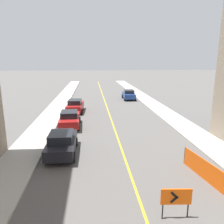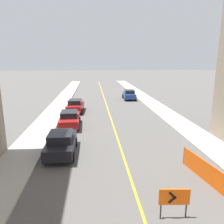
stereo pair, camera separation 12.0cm
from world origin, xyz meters
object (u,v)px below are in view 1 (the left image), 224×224
(arrow_barricade_primary, at_px, (176,198))
(parked_car_curb_far, at_px, (75,106))
(parked_car_curb_near, at_px, (62,143))
(parked_car_opposite_side, at_px, (129,95))
(parked_car_curb_mid, at_px, (70,119))

(arrow_barricade_primary, xyz_separation_m, parked_car_curb_far, (-5.33, 19.51, -0.13))
(parked_car_curb_near, relative_size, parked_car_curb_far, 0.98)
(arrow_barricade_primary, xyz_separation_m, parked_car_opposite_side, (2.87, 27.89, -0.13))
(parked_car_curb_near, distance_m, parked_car_curb_mid, 6.34)
(parked_car_curb_mid, relative_size, parked_car_curb_far, 0.99)
(parked_car_curb_far, relative_size, parked_car_opposite_side, 1.00)
(parked_car_curb_mid, bearing_deg, parked_car_curb_far, 87.32)
(parked_car_curb_near, bearing_deg, parked_car_opposite_side, 68.83)
(arrow_barricade_primary, bearing_deg, parked_car_curb_near, 132.86)
(arrow_barricade_primary, bearing_deg, parked_car_curb_mid, 117.08)
(arrow_barricade_primary, xyz_separation_m, parked_car_curb_near, (-5.38, 6.85, -0.13))
(parked_car_opposite_side, bearing_deg, arrow_barricade_primary, -93.19)
(parked_car_curb_near, bearing_deg, arrow_barricade_primary, -51.58)
(parked_car_curb_near, height_order, parked_car_opposite_side, same)
(parked_car_opposite_side, bearing_deg, parked_car_curb_near, -108.74)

